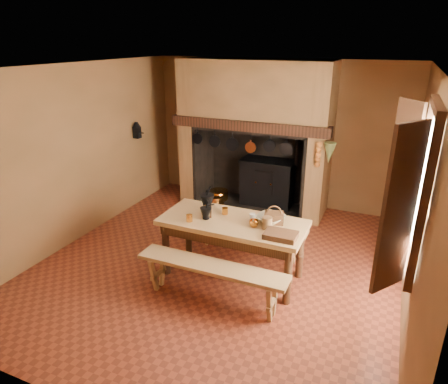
% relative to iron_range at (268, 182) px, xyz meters
% --- Properties ---
extents(floor, '(5.50, 5.50, 0.00)m').
position_rel_iron_range_xyz_m(floor, '(0.04, -2.45, -0.48)').
color(floor, maroon).
rests_on(floor, ground).
extents(ceiling, '(5.50, 5.50, 0.00)m').
position_rel_iron_range_xyz_m(ceiling, '(0.04, -2.45, 2.32)').
color(ceiling, silver).
rests_on(ceiling, back_wall).
extents(back_wall, '(5.00, 0.02, 2.80)m').
position_rel_iron_range_xyz_m(back_wall, '(0.04, 0.30, 0.92)').
color(back_wall, brown).
rests_on(back_wall, floor).
extents(wall_left, '(0.02, 5.50, 2.80)m').
position_rel_iron_range_xyz_m(wall_left, '(-2.46, -2.45, 0.92)').
color(wall_left, brown).
rests_on(wall_left, floor).
extents(wall_right, '(0.02, 5.50, 2.80)m').
position_rel_iron_range_xyz_m(wall_right, '(2.54, -2.45, 0.92)').
color(wall_right, brown).
rests_on(wall_right, floor).
extents(wall_front, '(5.00, 0.02, 2.80)m').
position_rel_iron_range_xyz_m(wall_front, '(0.04, -5.20, 0.92)').
color(wall_front, brown).
rests_on(wall_front, floor).
extents(chimney_breast, '(2.95, 0.96, 2.80)m').
position_rel_iron_range_xyz_m(chimney_breast, '(-0.26, -0.14, 1.33)').
color(chimney_breast, brown).
rests_on(chimney_breast, floor).
extents(iron_range, '(1.12, 0.55, 1.60)m').
position_rel_iron_range_xyz_m(iron_range, '(0.00, 0.00, 0.00)').
color(iron_range, black).
rests_on(iron_range, floor).
extents(hearth_pans, '(0.51, 0.62, 0.20)m').
position_rel_iron_range_xyz_m(hearth_pans, '(-1.01, -0.23, -0.39)').
color(hearth_pans, orange).
rests_on(hearth_pans, floor).
extents(hanging_pans, '(1.92, 0.29, 0.27)m').
position_rel_iron_range_xyz_m(hanging_pans, '(-0.30, -0.64, 0.88)').
color(hanging_pans, black).
rests_on(hanging_pans, chimney_breast).
extents(onion_string, '(0.12, 0.10, 0.46)m').
position_rel_iron_range_xyz_m(onion_string, '(1.04, -0.66, 0.85)').
color(onion_string, '#B55321').
rests_on(onion_string, chimney_breast).
extents(herb_bunch, '(0.20, 0.20, 0.35)m').
position_rel_iron_range_xyz_m(herb_bunch, '(1.22, -0.66, 0.90)').
color(herb_bunch, brown).
rests_on(herb_bunch, chimney_breast).
extents(window, '(0.39, 1.75, 1.76)m').
position_rel_iron_range_xyz_m(window, '(2.39, -2.85, 1.22)').
color(window, white).
rests_on(window, wall_right).
extents(wall_coffee_mill, '(0.23, 0.16, 0.31)m').
position_rel_iron_range_xyz_m(wall_coffee_mill, '(-2.38, -0.90, 1.03)').
color(wall_coffee_mill, black).
rests_on(wall_coffee_mill, wall_left).
extents(work_table, '(1.96, 0.87, 0.85)m').
position_rel_iron_range_xyz_m(work_table, '(0.33, -2.64, 0.23)').
color(work_table, '#B08350').
rests_on(work_table, floor).
extents(bench_front, '(1.94, 0.34, 0.54)m').
position_rel_iron_range_xyz_m(bench_front, '(0.33, -3.32, -0.08)').
color(bench_front, '#B08350').
rests_on(bench_front, floor).
extents(bench_back, '(1.76, 0.31, 0.49)m').
position_rel_iron_range_xyz_m(bench_back, '(0.33, -1.94, -0.11)').
color(bench_back, '#B08350').
rests_on(bench_back, floor).
extents(mortar_large, '(0.21, 0.21, 0.35)m').
position_rel_iron_range_xyz_m(mortar_large, '(-0.16, -2.41, 0.48)').
color(mortar_large, black).
rests_on(mortar_large, work_table).
extents(mortar_small, '(0.16, 0.16, 0.27)m').
position_rel_iron_range_xyz_m(mortar_small, '(-0.03, -2.73, 0.46)').
color(mortar_small, black).
rests_on(mortar_small, work_table).
extents(coffee_grinder, '(0.18, 0.16, 0.19)m').
position_rel_iron_range_xyz_m(coffee_grinder, '(-0.05, -2.65, 0.44)').
color(coffee_grinder, '#3E2013').
rests_on(coffee_grinder, work_table).
extents(brass_mug_a, '(0.09, 0.09, 0.09)m').
position_rel_iron_range_xyz_m(brass_mug_a, '(-0.19, -2.90, 0.41)').
color(brass_mug_a, orange).
rests_on(brass_mug_a, work_table).
extents(brass_mug_b, '(0.10, 0.10, 0.09)m').
position_rel_iron_range_xyz_m(brass_mug_b, '(0.15, -2.49, 0.41)').
color(brass_mug_b, orange).
rests_on(brass_mug_b, work_table).
extents(mixing_bowl, '(0.46, 0.46, 0.09)m').
position_rel_iron_range_xyz_m(mixing_bowl, '(0.80, -2.47, 0.41)').
color(mixing_bowl, '#BDB391').
rests_on(mixing_bowl, work_table).
extents(stoneware_crock, '(0.13, 0.13, 0.16)m').
position_rel_iron_range_xyz_m(stoneware_crock, '(0.82, -2.69, 0.45)').
color(stoneware_crock, brown).
rests_on(stoneware_crock, work_table).
extents(glass_jar, '(0.10, 0.10, 0.14)m').
position_rel_iron_range_xyz_m(glass_jar, '(0.60, -2.63, 0.44)').
color(glass_jar, beige).
rests_on(glass_jar, work_table).
extents(wicker_basket, '(0.29, 0.24, 0.24)m').
position_rel_iron_range_xyz_m(wicker_basket, '(0.85, -2.49, 0.45)').
color(wicker_basket, '#462515').
rests_on(wicker_basket, work_table).
extents(wooden_tray, '(0.40, 0.28, 0.07)m').
position_rel_iron_range_xyz_m(wooden_tray, '(1.05, -2.86, 0.40)').
color(wooden_tray, '#3E2013').
rests_on(wooden_tray, work_table).
extents(brass_cup, '(0.16, 0.16, 0.10)m').
position_rel_iron_range_xyz_m(brass_cup, '(0.65, -2.71, 0.41)').
color(brass_cup, orange).
rests_on(brass_cup, work_table).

